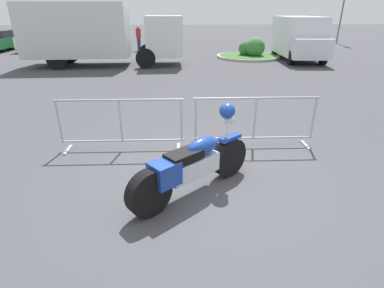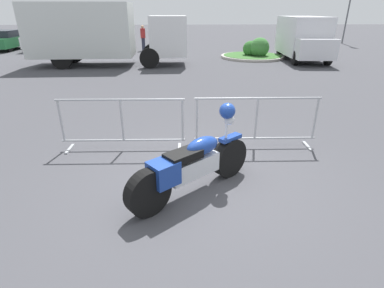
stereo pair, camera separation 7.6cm
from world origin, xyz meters
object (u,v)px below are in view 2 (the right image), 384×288
(box_truck, at_px, (100,32))
(delivery_van, at_px, (303,37))
(crowd_barrier_far, at_px, (256,122))
(parked_car_green, at_px, (7,40))
(parked_car_white, at_px, (46,38))
(parked_car_silver, at_px, (83,39))
(motorcycle, at_px, (193,164))
(pedestrian, at_px, (143,37))
(crowd_barrier_near, at_px, (122,124))

(box_truck, relative_size, delivery_van, 1.52)
(crowd_barrier_far, height_order, parked_car_green, parked_car_green)
(parked_car_white, distance_m, parked_car_silver, 2.66)
(motorcycle, relative_size, pedestrian, 1.14)
(parked_car_green, distance_m, parked_car_white, 2.67)
(pedestrian, bearing_deg, delivery_van, -26.08)
(box_truck, bearing_deg, delivery_van, 6.66)
(crowd_barrier_near, relative_size, parked_car_white, 0.57)
(delivery_van, height_order, parked_car_silver, delivery_van)
(parked_car_green, height_order, parked_car_silver, parked_car_silver)
(box_truck, distance_m, parked_car_green, 10.94)
(crowd_barrier_near, bearing_deg, box_truck, 105.17)
(box_truck, bearing_deg, parked_car_green, 139.13)
(delivery_van, xyz_separation_m, parked_car_silver, (-13.99, 5.69, -0.53))
(motorcycle, distance_m, pedestrian, 18.52)
(crowd_barrier_near, bearing_deg, parked_car_green, 122.83)
(parked_car_green, xyz_separation_m, pedestrian, (9.80, -0.72, 0.24))
(crowd_barrier_far, height_order, parked_car_white, parked_car_white)
(motorcycle, distance_m, parked_car_green, 22.79)
(parked_car_green, bearing_deg, crowd_barrier_far, -142.10)
(motorcycle, relative_size, crowd_barrier_far, 0.77)
(motorcycle, height_order, crowd_barrier_far, motorcycle)
(crowd_barrier_near, height_order, parked_car_silver, parked_car_silver)
(pedestrian, bearing_deg, crowd_barrier_far, -75.73)
(box_truck, bearing_deg, crowd_barrier_near, -76.01)
(box_truck, distance_m, pedestrian, 6.44)
(parked_car_green, relative_size, pedestrian, 2.35)
(parked_car_green, bearing_deg, parked_car_silver, -88.27)
(box_truck, xyz_separation_m, parked_car_green, (-8.39, 6.96, -0.95))
(motorcycle, height_order, crowd_barrier_near, motorcycle)
(parked_car_green, distance_m, parked_car_silver, 5.32)
(box_truck, height_order, pedestrian, box_truck)
(crowd_barrier_far, relative_size, parked_car_white, 0.57)
(motorcycle, distance_m, parked_car_white, 21.68)
(parked_car_green, height_order, pedestrian, pedestrian)
(motorcycle, relative_size, crowd_barrier_near, 0.77)
(crowd_barrier_near, relative_size, crowd_barrier_far, 1.00)
(parked_car_silver, relative_size, pedestrian, 2.45)
(parked_car_white, bearing_deg, crowd_barrier_far, -148.26)
(motorcycle, distance_m, delivery_van, 15.17)
(parked_car_green, relative_size, parked_car_white, 0.90)
(parked_car_green, relative_size, parked_car_silver, 0.96)
(crowd_barrier_far, distance_m, parked_car_green, 22.25)
(parked_car_white, bearing_deg, pedestrian, -98.63)
(crowd_barrier_near, bearing_deg, crowd_barrier_far, 0.00)
(crowd_barrier_near, distance_m, pedestrian, 16.72)
(box_truck, distance_m, parked_car_silver, 7.88)
(box_truck, xyz_separation_m, parked_car_white, (-5.73, 7.23, -0.88))
(crowd_barrier_near, height_order, parked_car_green, parked_car_green)
(parked_car_silver, distance_m, pedestrian, 4.58)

